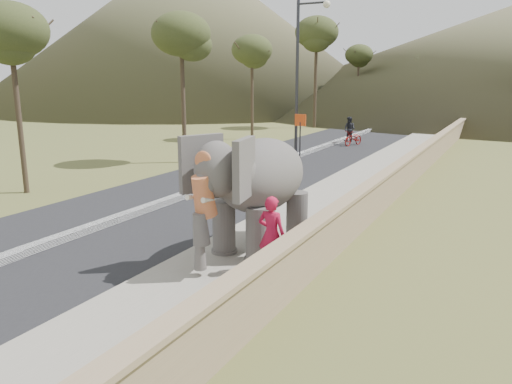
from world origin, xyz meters
TOP-DOWN VIEW (x-y plane):
  - ground at (0.00, 0.00)m, footprint 160.00×160.00m
  - road at (-5.00, 10.00)m, footprint 7.00×120.00m
  - median at (-5.00, 10.00)m, footprint 0.35×120.00m
  - walkway at (0.00, 10.00)m, footprint 3.00×120.00m
  - parapet at (1.65, 10.00)m, footprint 0.30×120.00m
  - lamppost at (-4.69, 17.29)m, footprint 1.76×0.36m
  - signboard at (-4.50, 16.66)m, footprint 0.60×0.08m
  - hill_left at (-38.00, 55.00)m, footprint 60.00×60.00m
  - elephant_and_man at (0.02, 3.49)m, footprint 2.48×4.14m
  - motorcyclist at (-3.84, 23.52)m, footprint 1.26×1.92m
  - trees at (1.61, 30.10)m, footprint 46.99×44.74m

SIDE VIEW (x-z plane):
  - ground at x=0.00m, z-range 0.00..0.00m
  - road at x=-5.00m, z-range 0.00..0.03m
  - walkway at x=0.00m, z-range 0.00..0.15m
  - median at x=-5.00m, z-range 0.00..0.22m
  - parapet at x=1.65m, z-range 0.00..1.10m
  - motorcyclist at x=-3.84m, z-range -0.21..1.60m
  - elephant_and_man at x=0.02m, z-range 0.14..2.98m
  - signboard at x=-4.50m, z-range 0.44..2.84m
  - trees at x=1.61m, z-range -0.79..8.54m
  - lamppost at x=-4.69m, z-range 0.87..8.87m
  - hill_left at x=-38.00m, z-range 0.00..22.00m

